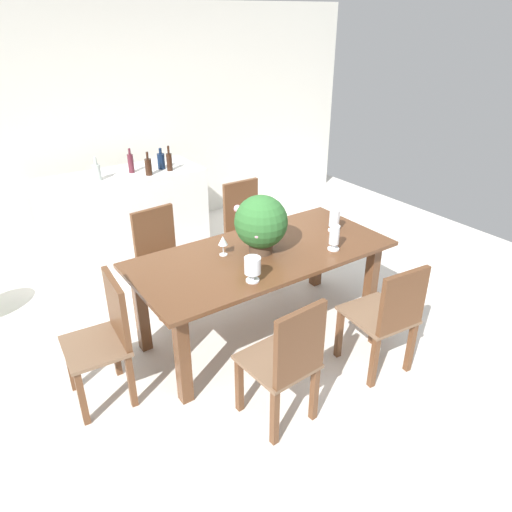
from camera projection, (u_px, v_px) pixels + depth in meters
ground_plane at (252, 322)px, 4.28m from camera, size 7.04×7.04×0.00m
back_wall at (126, 125)px, 5.59m from camera, size 6.40×0.10×2.60m
dining_table at (262, 265)px, 3.86m from camera, size 2.10×0.98×0.77m
chair_head_end at (107, 334)px, 3.26m from camera, size 0.44×0.48×0.92m
chair_near_left at (287, 360)px, 3.00m from camera, size 0.44×0.47×0.95m
chair_near_right at (388, 314)px, 3.48m from camera, size 0.48×0.51×0.92m
chair_far_right at (247, 226)px, 4.84m from camera, size 0.43×0.46×0.99m
chair_far_left at (161, 253)px, 4.36m from camera, size 0.47×0.44×0.92m
flower_centerpiece at (261, 223)px, 3.70m from camera, size 0.42×0.42×0.47m
crystal_vase_left at (334, 219)px, 4.14m from camera, size 0.10×0.10×0.20m
crystal_vase_center_near at (334, 236)px, 3.81m from camera, size 0.09×0.09×0.21m
crystal_vase_right at (253, 266)px, 3.35m from camera, size 0.12×0.12×0.19m
wine_glass at (223, 241)px, 3.72m from camera, size 0.08×0.08×0.16m
kitchen_counter at (125, 216)px, 5.25m from camera, size 1.71×0.70×0.95m
wine_bottle_dark at (131, 163)px, 5.06m from camera, size 0.06×0.06×0.26m
wine_bottle_clear at (97, 172)px, 4.83m from camera, size 0.08×0.08×0.24m
wine_bottle_green at (161, 161)px, 5.19m from camera, size 0.08×0.08×0.23m
wine_bottle_tall at (169, 161)px, 5.12m from camera, size 0.06×0.06×0.27m
wine_bottle_amber at (148, 167)px, 4.98m from camera, size 0.07×0.07×0.25m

